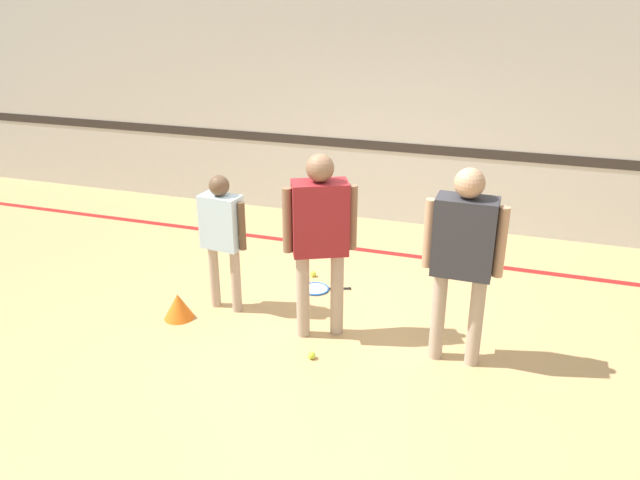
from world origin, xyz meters
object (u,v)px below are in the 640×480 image
person_student_right (463,247)px  tennis_ball_near_instructor (312,355)px  person_instructor (320,228)px  training_cone (178,306)px  racket_spare_on_floor (317,289)px  tennis_ball_by_spare_racket (313,274)px  person_student_left (222,229)px

person_student_right → tennis_ball_near_instructor: size_ratio=25.79×
person_instructor → training_cone: person_instructor is taller
racket_spare_on_floor → tennis_ball_by_spare_racket: size_ratio=8.27×
tennis_ball_near_instructor → training_cone: training_cone is taller
person_instructor → tennis_ball_by_spare_racket: size_ratio=25.71×
tennis_ball_near_instructor → training_cone: 1.47m
person_student_left → tennis_ball_by_spare_racket: bearing=64.9°
person_instructor → training_cone: bearing=161.0°
training_cone → person_student_right: bearing=2.0°
tennis_ball_near_instructor → person_student_left: bearing=151.4°
person_student_left → tennis_ball_by_spare_racket: 1.37m
person_student_left → tennis_ball_by_spare_racket: (0.59, 0.94, -0.81)m
person_student_right → tennis_ball_near_instructor: bearing=18.5°
person_instructor → person_student_right: 1.22m
tennis_ball_by_spare_racket → person_student_right: bearing=-35.2°
racket_spare_on_floor → tennis_ball_near_instructor: size_ratio=8.27×
person_student_right → tennis_ball_by_spare_racket: person_student_right is taller
person_instructor → tennis_ball_near_instructor: size_ratio=25.71×
person_student_left → racket_spare_on_floor: 1.29m
person_instructor → tennis_ball_by_spare_racket: (-0.44, 1.12, -1.02)m
person_student_right → training_cone: (-2.60, -0.09, -0.93)m
person_student_left → tennis_ball_near_instructor: (1.09, -0.60, -0.81)m
person_instructor → person_student_right: person_student_right is taller
person_instructor → racket_spare_on_floor: person_instructor is taller
tennis_ball_by_spare_racket → person_student_left: bearing=-122.1°
training_cone → tennis_ball_near_instructor: bearing=-10.7°
person_student_left → training_cone: 0.86m
racket_spare_on_floor → person_student_left: bearing=-157.8°
person_student_left → training_cone: bearing=-130.0°
person_instructor → tennis_ball_by_spare_racket: person_instructor is taller
person_student_right → racket_spare_on_floor: (-1.52, 0.89, -1.04)m
person_student_left → training_cone: size_ratio=4.71×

